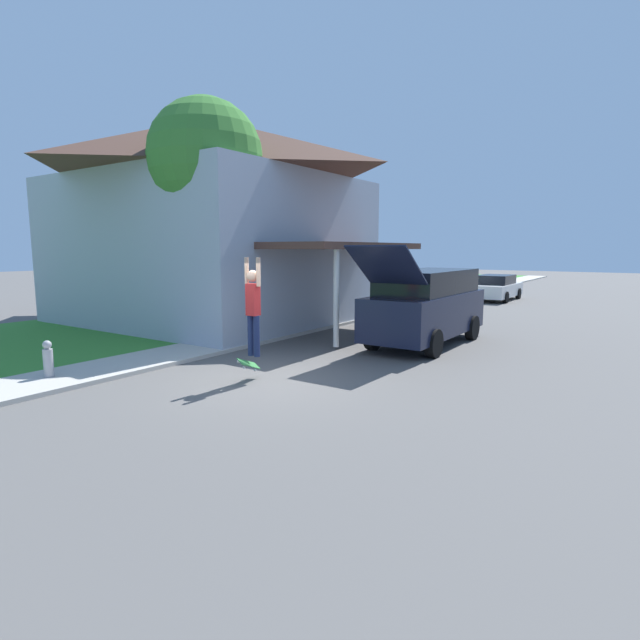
{
  "coord_description": "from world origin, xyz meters",
  "views": [
    {
      "loc": [
        6.81,
        -7.94,
        2.79
      ],
      "look_at": [
        0.4,
        1.4,
        1.17
      ],
      "focal_mm": 28.0,
      "sensor_mm": 36.0,
      "label": 1
    }
  ],
  "objects_px": {
    "suv_parked": "(426,305)",
    "car_down_street": "(496,288)",
    "lawn_tree_near": "(206,159)",
    "fire_hydrant": "(48,359)",
    "skateboarder": "(253,305)",
    "skateboard": "(248,364)"
  },
  "relations": [
    {
      "from": "suv_parked",
      "to": "car_down_street",
      "type": "height_order",
      "value": "suv_parked"
    },
    {
      "from": "lawn_tree_near",
      "to": "fire_hydrant",
      "type": "xyz_separation_m",
      "value": [
        0.76,
        -5.34,
        -4.94
      ]
    },
    {
      "from": "skateboarder",
      "to": "fire_hydrant",
      "type": "bearing_deg",
      "value": -145.14
    },
    {
      "from": "suv_parked",
      "to": "fire_hydrant",
      "type": "bearing_deg",
      "value": -120.62
    },
    {
      "from": "car_down_street",
      "to": "fire_hydrant",
      "type": "height_order",
      "value": "car_down_street"
    },
    {
      "from": "lawn_tree_near",
      "to": "car_down_street",
      "type": "relative_size",
      "value": 1.57
    },
    {
      "from": "suv_parked",
      "to": "car_down_street",
      "type": "relative_size",
      "value": 1.28
    },
    {
      "from": "suv_parked",
      "to": "car_down_street",
      "type": "bearing_deg",
      "value": 97.46
    },
    {
      "from": "suv_parked",
      "to": "skateboarder",
      "type": "relative_size",
      "value": 2.79
    },
    {
      "from": "lawn_tree_near",
      "to": "suv_parked",
      "type": "xyz_separation_m",
      "value": [
        5.73,
        3.06,
        -4.24
      ]
    },
    {
      "from": "car_down_street",
      "to": "skateboard",
      "type": "xyz_separation_m",
      "value": [
        0.41,
        -20.29,
        -0.31
      ]
    },
    {
      "from": "car_down_street",
      "to": "lawn_tree_near",
      "type": "bearing_deg",
      "value": -102.54
    },
    {
      "from": "skateboarder",
      "to": "skateboard",
      "type": "relative_size",
      "value": 2.8
    },
    {
      "from": "skateboarder",
      "to": "skateboard",
      "type": "xyz_separation_m",
      "value": [
        -0.07,
        -0.11,
        -1.25
      ]
    },
    {
      "from": "skateboarder",
      "to": "car_down_street",
      "type": "bearing_deg",
      "value": 91.34
    },
    {
      "from": "lawn_tree_near",
      "to": "skateboard",
      "type": "height_order",
      "value": "lawn_tree_near"
    },
    {
      "from": "car_down_street",
      "to": "skateboarder",
      "type": "xyz_separation_m",
      "value": [
        0.47,
        -20.19,
        0.94
      ]
    },
    {
      "from": "lawn_tree_near",
      "to": "skateboard",
      "type": "xyz_separation_m",
      "value": [
        4.26,
        -2.95,
        -5.04
      ]
    },
    {
      "from": "skateboarder",
      "to": "skateboard",
      "type": "distance_m",
      "value": 1.25
    },
    {
      "from": "lawn_tree_near",
      "to": "fire_hydrant",
      "type": "distance_m",
      "value": 7.31
    },
    {
      "from": "skateboarder",
      "to": "lawn_tree_near",
      "type": "bearing_deg",
      "value": 146.67
    },
    {
      "from": "lawn_tree_near",
      "to": "car_down_street",
      "type": "bearing_deg",
      "value": 77.46
    }
  ]
}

